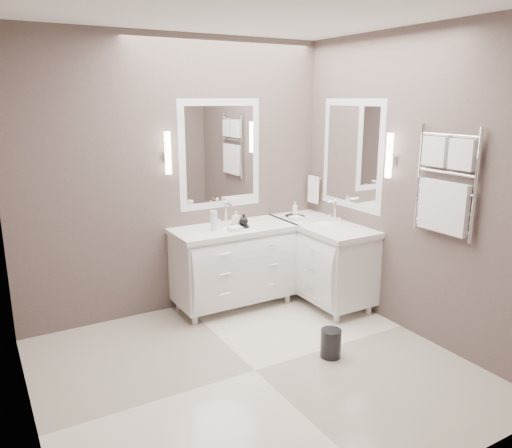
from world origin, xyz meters
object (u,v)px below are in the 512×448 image
vanity_right (321,256)px  towel_ladder (445,189)px  waste_bin (331,343)px  vanity_back (233,261)px

vanity_right → towel_ladder: (0.23, -1.30, 0.91)m
waste_bin → towel_ladder: bearing=-17.3°
vanity_back → vanity_right: bearing=-20.4°
towel_ladder → vanity_back: bearing=124.1°
vanity_back → vanity_right: (0.88, -0.33, 0.00)m
vanity_right → towel_ladder: size_ratio=1.38×
towel_ladder → waste_bin: towel_ladder is taller
waste_bin → vanity_back: bearing=98.8°
waste_bin → vanity_right: bearing=56.9°
vanity_back → towel_ladder: (1.10, -1.63, 0.91)m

